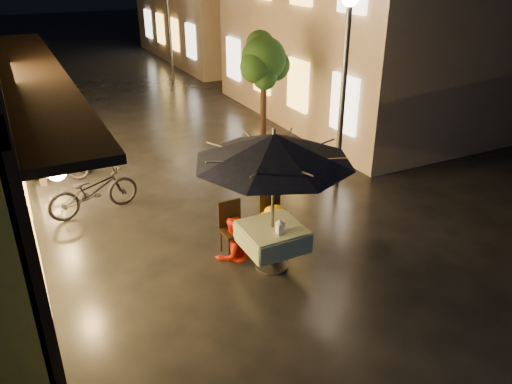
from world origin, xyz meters
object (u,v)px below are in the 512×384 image
patio_umbrella (274,148)px  person_yellow (276,207)px  cafe_table (272,237)px  streetlamp_near (346,56)px  table_lantern (280,226)px  bicycle_0 (93,191)px  person_orange (233,219)px

patio_umbrella → person_yellow: (0.38, 0.57, -1.37)m
patio_umbrella → cafe_table: bearing=0.0°
streetlamp_near → cafe_table: 4.34m
cafe_table → table_lantern: size_ratio=3.96×
streetlamp_near → bicycle_0: bearing=167.8°
patio_umbrella → person_yellow: size_ratio=1.63×
streetlamp_near → table_lantern: 4.32m
cafe_table → person_orange: person_orange is taller
streetlamp_near → patio_umbrella: 3.75m
cafe_table → person_orange: (-0.45, 0.60, 0.14)m
patio_umbrella → bicycle_0: bearing=124.3°
person_orange → patio_umbrella: bearing=115.0°
cafe_table → patio_umbrella: (-0.00, 0.00, 1.56)m
cafe_table → streetlamp_near: bearing=38.0°
person_orange → bicycle_0: size_ratio=0.79×
bicycle_0 → streetlamp_near: bearing=-112.0°
cafe_table → bicycle_0: bearing=124.3°
patio_umbrella → person_orange: bearing=126.8°
person_orange → bicycle_0: (-1.86, 2.78, -0.25)m
table_lantern → person_orange: 0.98m
bicycle_0 → person_yellow: bearing=-146.1°
cafe_table → table_lantern: table_lantern is taller
streetlamp_near → person_orange: streetlamp_near is taller
person_yellow → person_orange: bearing=-6.1°
person_yellow → cafe_table: bearing=52.4°
table_lantern → bicycle_0: 4.32m
table_lantern → bicycle_0: size_ratio=0.14×
streetlamp_near → person_yellow: streetlamp_near is taller
person_orange → person_yellow: 0.83m
patio_umbrella → streetlamp_near: bearing=38.0°
person_orange → person_yellow: person_yellow is taller
streetlamp_near → person_orange: size_ratio=2.89×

